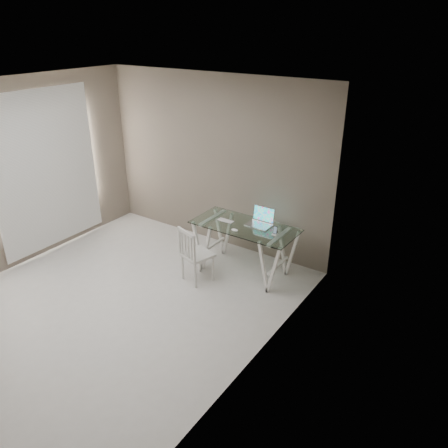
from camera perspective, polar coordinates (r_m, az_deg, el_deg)
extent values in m
plane|color=beige|center=(5.97, -13.87, -10.07)|extent=(4.50, 4.50, 0.00)
cube|color=white|center=(4.98, -17.16, 16.33)|extent=(4.00, 4.50, 0.02)
cube|color=#695F53|center=(6.90, -1.28, 8.07)|extent=(4.00, 0.02, 2.70)
cube|color=#695F53|center=(6.90, -26.51, 5.41)|extent=(0.02, 4.50, 2.70)
cube|color=#695F53|center=(4.14, 3.44, -4.10)|extent=(0.02, 4.50, 2.70)
cube|color=white|center=(7.16, -22.15, 6.44)|extent=(0.01, 1.80, 2.40)
cube|color=silver|center=(6.14, 2.73, -0.28)|extent=(1.50, 0.70, 0.01)
cube|color=white|center=(6.58, -1.43, -2.10)|extent=(0.24, 0.62, 0.72)
cube|color=white|center=(6.08, 7.09, -4.73)|extent=(0.24, 0.62, 0.72)
cube|color=silver|center=(6.10, -3.49, -4.00)|extent=(0.47, 0.47, 0.04)
cylinder|color=silver|center=(6.24, -5.42, -5.60)|extent=(0.03, 0.03, 0.39)
cylinder|color=silver|center=(6.03, -3.75, -6.76)|extent=(0.03, 0.03, 0.39)
cylinder|color=silver|center=(6.39, -3.15, -4.72)|extent=(0.03, 0.03, 0.39)
cylinder|color=silver|center=(6.18, -1.45, -5.81)|extent=(0.03, 0.03, 0.39)
cube|color=silver|center=(5.91, -4.91, -2.73)|extent=(0.37, 0.13, 0.42)
cube|color=#B9BABE|center=(6.15, 4.57, -0.14)|extent=(0.34, 0.24, 0.02)
cube|color=#19D899|center=(6.21, 5.24, 1.32)|extent=(0.34, 0.05, 0.23)
cube|color=silver|center=(6.28, 0.19, 0.43)|extent=(0.26, 0.11, 0.01)
ellipsoid|color=white|center=(5.97, 1.40, -0.80)|extent=(0.10, 0.06, 0.03)
cube|color=white|center=(5.91, 6.64, -1.35)|extent=(0.07, 0.07, 0.02)
cube|color=black|center=(5.89, 6.71, -0.78)|extent=(0.05, 0.03, 0.11)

